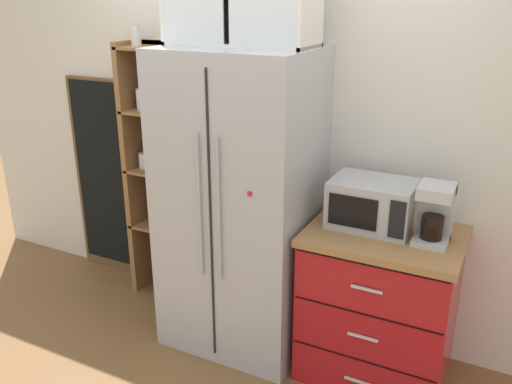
{
  "coord_description": "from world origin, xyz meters",
  "views": [
    {
      "loc": [
        1.42,
        -2.58,
        2.07
      ],
      "look_at": [
        0.1,
        0.01,
        1.0
      ],
      "focal_mm": 37.62,
      "sensor_mm": 36.0,
      "label": 1
    }
  ],
  "objects_px": {
    "microwave": "(372,204)",
    "mug_charcoal": "(385,226)",
    "mug_sage": "(386,226)",
    "bottle_cobalt": "(391,209)",
    "chalkboard_menu": "(108,179)",
    "coffee_maker": "(435,213)",
    "refrigerator": "(241,204)"
  },
  "relations": [
    {
      "from": "coffee_maker",
      "to": "microwave",
      "type": "bearing_deg",
      "value": 172.75
    },
    {
      "from": "refrigerator",
      "to": "mug_sage",
      "type": "xyz_separation_m",
      "value": [
        0.86,
        0.01,
        0.02
      ]
    },
    {
      "from": "mug_charcoal",
      "to": "coffee_maker",
      "type": "bearing_deg",
      "value": 10.3
    },
    {
      "from": "microwave",
      "to": "mug_charcoal",
      "type": "xyz_separation_m",
      "value": [
        0.1,
        -0.08,
        -0.08
      ]
    },
    {
      "from": "microwave",
      "to": "mug_sage",
      "type": "height_order",
      "value": "microwave"
    },
    {
      "from": "coffee_maker",
      "to": "mug_sage",
      "type": "distance_m",
      "value": 0.26
    },
    {
      "from": "mug_sage",
      "to": "bottle_cobalt",
      "type": "bearing_deg",
      "value": 91.19
    },
    {
      "from": "coffee_maker",
      "to": "mug_sage",
      "type": "xyz_separation_m",
      "value": [
        -0.23,
        -0.03,
        -0.11
      ]
    },
    {
      "from": "refrigerator",
      "to": "microwave",
      "type": "height_order",
      "value": "refrigerator"
    },
    {
      "from": "mug_charcoal",
      "to": "bottle_cobalt",
      "type": "relative_size",
      "value": 0.46
    },
    {
      "from": "coffee_maker",
      "to": "bottle_cobalt",
      "type": "bearing_deg",
      "value": 163.23
    },
    {
      "from": "refrigerator",
      "to": "mug_sage",
      "type": "height_order",
      "value": "refrigerator"
    },
    {
      "from": "coffee_maker",
      "to": "chalkboard_menu",
      "type": "distance_m",
      "value": 2.44
    },
    {
      "from": "microwave",
      "to": "mug_sage",
      "type": "relative_size",
      "value": 4.14
    },
    {
      "from": "refrigerator",
      "to": "microwave",
      "type": "distance_m",
      "value": 0.77
    },
    {
      "from": "bottle_cobalt",
      "to": "chalkboard_menu",
      "type": "xyz_separation_m",
      "value": [
        -2.17,
        0.2,
        -0.23
      ]
    },
    {
      "from": "mug_charcoal",
      "to": "chalkboard_menu",
      "type": "relative_size",
      "value": 0.07
    },
    {
      "from": "bottle_cobalt",
      "to": "chalkboard_menu",
      "type": "relative_size",
      "value": 0.16
    },
    {
      "from": "refrigerator",
      "to": "mug_charcoal",
      "type": "bearing_deg",
      "value": -0.05
    },
    {
      "from": "mug_charcoal",
      "to": "chalkboard_menu",
      "type": "xyz_separation_m",
      "value": [
        -2.18,
        0.32,
        -0.17
      ]
    },
    {
      "from": "mug_sage",
      "to": "mug_charcoal",
      "type": "relative_size",
      "value": 0.94
    },
    {
      "from": "coffee_maker",
      "to": "chalkboard_menu",
      "type": "xyz_separation_m",
      "value": [
        -2.41,
        0.27,
        -0.28
      ]
    },
    {
      "from": "mug_charcoal",
      "to": "chalkboard_menu",
      "type": "height_order",
      "value": "chalkboard_menu"
    },
    {
      "from": "bottle_cobalt",
      "to": "chalkboard_menu",
      "type": "distance_m",
      "value": 2.2
    },
    {
      "from": "coffee_maker",
      "to": "mug_sage",
      "type": "height_order",
      "value": "coffee_maker"
    },
    {
      "from": "mug_charcoal",
      "to": "chalkboard_menu",
      "type": "distance_m",
      "value": 2.21
    },
    {
      "from": "mug_sage",
      "to": "chalkboard_menu",
      "type": "distance_m",
      "value": 2.2
    },
    {
      "from": "mug_sage",
      "to": "microwave",
      "type": "bearing_deg",
      "value": 144.47
    },
    {
      "from": "coffee_maker",
      "to": "mug_sage",
      "type": "bearing_deg",
      "value": -173.15
    },
    {
      "from": "chalkboard_menu",
      "to": "mug_sage",
      "type": "bearing_deg",
      "value": -7.91
    },
    {
      "from": "refrigerator",
      "to": "coffee_maker",
      "type": "relative_size",
      "value": 5.84
    },
    {
      "from": "mug_charcoal",
      "to": "refrigerator",
      "type": "bearing_deg",
      "value": 179.95
    }
  ]
}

